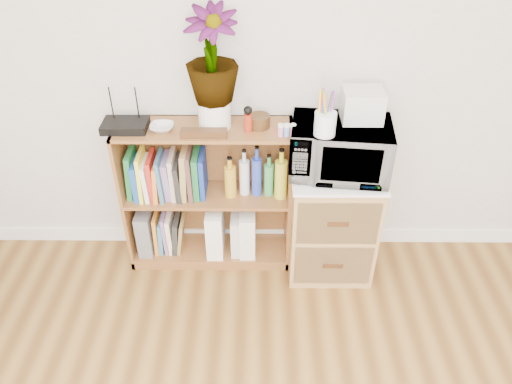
{
  "coord_description": "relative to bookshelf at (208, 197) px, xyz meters",
  "views": [
    {
      "loc": [
        -0.04,
        -0.33,
        2.28
      ],
      "look_at": [
        -0.06,
        1.95,
        0.62
      ],
      "focal_mm": 35.0,
      "sensor_mm": 36.0,
      "label": 1
    }
  ],
  "objects": [
    {
      "name": "liquor_bottles",
      "position": [
        0.33,
        0.0,
        0.17
      ],
      "size": [
        0.45,
        0.07,
        0.32
      ],
      "color": "gold",
      "rests_on": "bookshelf"
    },
    {
      "name": "kokeshi_doll",
      "position": [
        0.25,
        -0.04,
        0.53
      ],
      "size": [
        0.05,
        0.05,
        0.1
      ],
      "primitive_type": "cylinder",
      "color": "maroon",
      "rests_on": "bookshelf"
    },
    {
      "name": "bookshelf",
      "position": [
        0.0,
        0.0,
        0.0
      ],
      "size": [
        1.0,
        0.3,
        0.95
      ],
      "primitive_type": "cube",
      "color": "brown",
      "rests_on": "ground"
    },
    {
      "name": "lower_books",
      "position": [
        -0.27,
        0.0,
        -0.28
      ],
      "size": [
        0.19,
        0.19,
        0.28
      ],
      "color": "orange",
      "rests_on": "bookshelf"
    },
    {
      "name": "skirting_board",
      "position": [
        0.35,
        0.14,
        -0.42
      ],
      "size": [
        4.0,
        0.02,
        0.1
      ],
      "primitive_type": "cube",
      "color": "white",
      "rests_on": "ground"
    },
    {
      "name": "wooden_bowl",
      "position": [
        0.31,
        0.01,
        0.51
      ],
      "size": [
        0.12,
        0.12,
        0.07
      ],
      "primitive_type": "cylinder",
      "color": "#35200E",
      "rests_on": "bookshelf"
    },
    {
      "name": "white_bowl",
      "position": [
        -0.22,
        -0.03,
        0.49
      ],
      "size": [
        0.13,
        0.13,
        0.03
      ],
      "primitive_type": "imported",
      "color": "silver",
      "rests_on": "bookshelf"
    },
    {
      "name": "plant_pot",
      "position": [
        0.07,
        0.02,
        0.55
      ],
      "size": [
        0.18,
        0.18,
        0.15
      ],
      "primitive_type": "cylinder",
      "color": "white",
      "rests_on": "bookshelf"
    },
    {
      "name": "microwave",
      "position": [
        0.75,
        -0.08,
        0.39
      ],
      "size": [
        0.57,
        0.42,
        0.3
      ],
      "primitive_type": "imported",
      "rotation": [
        0.0,
        0.0,
        -0.11
      ],
      "color": "silver",
      "rests_on": "wicker_unit"
    },
    {
      "name": "magazine_holder_mid",
      "position": [
        0.18,
        -0.01,
        -0.27
      ],
      "size": [
        0.09,
        0.22,
        0.27
      ],
      "primitive_type": "cube",
      "color": "silver",
      "rests_on": "bookshelf"
    },
    {
      "name": "magazine_holder_right",
      "position": [
        0.24,
        -0.01,
        -0.25
      ],
      "size": [
        0.1,
        0.25,
        0.31
      ],
      "primitive_type": "cube",
      "color": "white",
      "rests_on": "bookshelf"
    },
    {
      "name": "file_box",
      "position": [
        -0.41,
        0.0,
        -0.26
      ],
      "size": [
        0.09,
        0.24,
        0.3
      ],
      "primitive_type": "cube",
      "color": "slate",
      "rests_on": "bookshelf"
    },
    {
      "name": "pen_cup",
      "position": [
        0.64,
        -0.19,
        0.6
      ],
      "size": [
        0.11,
        0.11,
        0.12
      ],
      "primitive_type": "cylinder",
      "color": "white",
      "rests_on": "microwave"
    },
    {
      "name": "router",
      "position": [
        -0.42,
        -0.02,
        0.5
      ],
      "size": [
        0.24,
        0.17,
        0.04
      ],
      "primitive_type": "cube",
      "color": "black",
      "rests_on": "bookshelf"
    },
    {
      "name": "small_appliance",
      "position": [
        0.85,
        -0.02,
        0.63
      ],
      "size": [
        0.21,
        0.18,
        0.17
      ],
      "primitive_type": "cube",
      "color": "silver",
      "rests_on": "microwave"
    },
    {
      "name": "potted_plant",
      "position": [
        0.07,
        0.02,
        0.88
      ],
      "size": [
        0.28,
        0.28,
        0.5
      ],
      "primitive_type": "imported",
      "color": "#2F702C",
      "rests_on": "plant_pot"
    },
    {
      "name": "cookbooks",
      "position": [
        -0.23,
        0.0,
        0.16
      ],
      "size": [
        0.46,
        0.2,
        0.31
      ],
      "color": "#1F7539",
      "rests_on": "bookshelf"
    },
    {
      "name": "wicker_unit",
      "position": [
        0.75,
        -0.08,
        -0.12
      ],
      "size": [
        0.5,
        0.45,
        0.7
      ],
      "primitive_type": "cube",
      "color": "#9E7542",
      "rests_on": "ground"
    },
    {
      "name": "magazine_holder_left",
      "position": [
        0.03,
        -0.01,
        -0.24
      ],
      "size": [
        0.1,
        0.26,
        0.32
      ],
      "primitive_type": "cube",
      "color": "white",
      "rests_on": "bookshelf"
    },
    {
      "name": "trinket_box",
      "position": [
        0.01,
        -0.1,
        0.49
      ],
      "size": [
        0.25,
        0.06,
        0.04
      ],
      "primitive_type": "cube",
      "color": "#341F0E",
      "rests_on": "bookshelf"
    },
    {
      "name": "paint_jars",
      "position": [
        0.46,
        -0.09,
        0.5
      ],
      "size": [
        0.11,
        0.04,
        0.05
      ],
      "primitive_type": "cube",
      "color": "pink",
      "rests_on": "bookshelf"
    }
  ]
}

